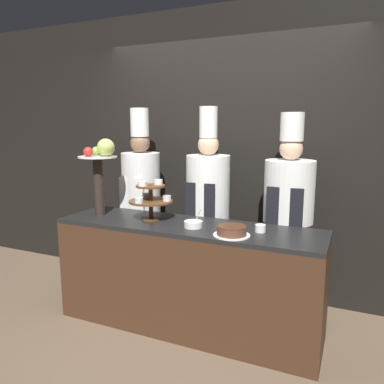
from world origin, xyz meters
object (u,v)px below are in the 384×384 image
(cake_round, at_px, (232,231))
(chef_center_right, at_px, (288,211))
(fruit_pedestal, at_px, (100,165))
(chef_left, at_px, (141,196))
(tiered_stand, at_px, (151,198))
(serving_bowl_near, at_px, (193,224))
(cup_white, at_px, (260,228))
(chef_center_left, at_px, (208,203))

(cake_round, bearing_deg, chef_center_right, 65.36)
(fruit_pedestal, relative_size, chef_left, 0.37)
(chef_left, bearing_deg, chef_center_right, 0.00)
(tiered_stand, xyz_separation_m, chef_left, (-0.38, 0.46, -0.09))
(serving_bowl_near, distance_m, chef_left, 0.98)
(fruit_pedestal, distance_m, serving_bowl_near, 1.00)
(cake_round, relative_size, serving_bowl_near, 1.78)
(tiered_stand, height_order, fruit_pedestal, fruit_pedestal)
(cup_white, height_order, chef_left, chef_left)
(tiered_stand, distance_m, cake_round, 0.81)
(cake_round, height_order, serving_bowl_near, serving_bowl_near)
(cup_white, distance_m, chef_left, 1.40)
(chef_center_right, bearing_deg, tiered_stand, -156.45)
(cake_round, distance_m, cup_white, 0.24)
(tiered_stand, height_order, cup_white, tiered_stand)
(tiered_stand, bearing_deg, fruit_pedestal, -176.25)
(serving_bowl_near, xyz_separation_m, chef_left, (-0.81, 0.55, 0.07))
(cup_white, xyz_separation_m, serving_bowl_near, (-0.51, -0.08, -0.00))
(fruit_pedestal, relative_size, chef_center_left, 0.37)
(tiered_stand, relative_size, chef_center_right, 0.21)
(tiered_stand, bearing_deg, cup_white, 0.19)
(fruit_pedestal, distance_m, chef_left, 0.62)
(tiered_stand, relative_size, fruit_pedestal, 0.55)
(chef_center_left, height_order, chef_center_right, chef_center_left)
(tiered_stand, xyz_separation_m, cake_round, (0.77, -0.17, -0.15))
(chef_left, bearing_deg, fruit_pedestal, -101.65)
(serving_bowl_near, height_order, chef_center_right, chef_center_right)
(cake_round, distance_m, chef_left, 1.32)
(tiered_stand, height_order, serving_bowl_near, tiered_stand)
(tiered_stand, bearing_deg, chef_center_left, 54.28)
(chef_center_left, bearing_deg, chef_center_right, 0.01)
(cup_white, bearing_deg, fruit_pedestal, -178.61)
(serving_bowl_near, relative_size, chef_left, 0.08)
(fruit_pedestal, height_order, cup_white, fruit_pedestal)
(cup_white, bearing_deg, serving_bowl_near, -170.67)
(fruit_pedestal, relative_size, serving_bowl_near, 4.45)
(cup_white, relative_size, serving_bowl_near, 0.52)
(chef_center_right, bearing_deg, chef_left, -180.00)
(cake_round, distance_m, chef_center_left, 0.78)
(fruit_pedestal, bearing_deg, cake_round, -6.43)
(fruit_pedestal, bearing_deg, chef_left, 78.35)
(tiered_stand, relative_size, cup_white, 4.68)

